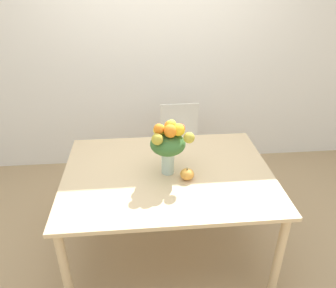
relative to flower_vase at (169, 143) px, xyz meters
The scene contains 6 objects.
ground_plane 1.02m from the flower_vase, 134.50° to the left, with size 12.00×12.00×0.00m, color tan.
wall_back 1.53m from the flower_vase, 90.25° to the left, with size 8.00×0.06×2.70m.
dining_table 0.33m from the flower_vase, 134.50° to the left, with size 1.55×1.16×0.77m.
flower_vase is the anchor object (origin of this frame).
pumpkin 0.26m from the flower_vase, 36.51° to the right, with size 0.10×0.10×0.09m.
dining_chair_near_window 1.13m from the flower_vase, 77.10° to the left, with size 0.43×0.43×0.87m.
Camera 1 is at (-0.19, -2.03, 2.13)m, focal length 35.00 mm.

